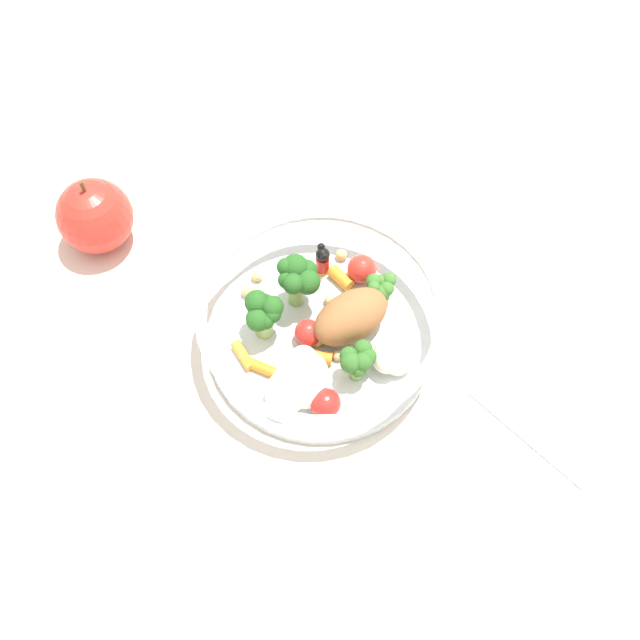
% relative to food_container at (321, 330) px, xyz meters
% --- Properties ---
extents(ground_plane, '(2.40, 2.40, 0.00)m').
position_rel_food_container_xyz_m(ground_plane, '(0.02, 0.01, -0.03)').
color(ground_plane, silver).
extents(food_container, '(0.21, 0.21, 0.07)m').
position_rel_food_container_xyz_m(food_container, '(0.00, 0.00, 0.00)').
color(food_container, white).
rests_on(food_container, ground_plane).
extents(loose_apple, '(0.07, 0.07, 0.08)m').
position_rel_food_container_xyz_m(loose_apple, '(-0.13, 0.21, 0.01)').
color(loose_apple, red).
rests_on(loose_apple, ground_plane).
extents(folded_napkin, '(0.17, 0.15, 0.01)m').
position_rel_food_container_xyz_m(folded_napkin, '(0.17, -0.14, -0.03)').
color(folded_napkin, white).
rests_on(folded_napkin, ground_plane).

